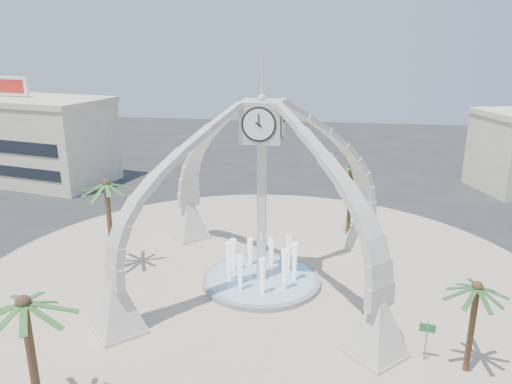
# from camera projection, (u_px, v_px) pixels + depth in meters

# --- Properties ---
(ground) EXTENTS (140.00, 140.00, 0.00)m
(ground) POSITION_uv_depth(u_px,v_px,m) (261.00, 283.00, 33.83)
(ground) COLOR #282828
(ground) RESTS_ON ground
(plaza) EXTENTS (40.00, 40.00, 0.06)m
(plaza) POSITION_uv_depth(u_px,v_px,m) (261.00, 283.00, 33.82)
(plaza) COLOR #CAB196
(plaza) RESTS_ON ground
(clock_tower) EXTENTS (17.94, 17.94, 16.30)m
(clock_tower) POSITION_uv_depth(u_px,v_px,m) (262.00, 192.00, 31.92)
(clock_tower) COLOR beige
(clock_tower) RESTS_ON ground
(fountain) EXTENTS (8.00, 8.00, 3.62)m
(fountain) POSITION_uv_depth(u_px,v_px,m) (261.00, 279.00, 33.74)
(fountain) COLOR gray
(fountain) RESTS_ON ground
(building_nw) EXTENTS (23.75, 13.73, 11.90)m
(building_nw) POSITION_uv_depth(u_px,v_px,m) (18.00, 138.00, 58.00)
(building_nw) COLOR beige
(building_nw) RESTS_ON ground
(palm_east) EXTENTS (3.35, 3.35, 5.30)m
(palm_east) POSITION_uv_depth(u_px,v_px,m) (477.00, 288.00, 23.56)
(palm_east) COLOR brown
(palm_east) RESTS_ON ground
(palm_west) EXTENTS (4.63, 4.63, 7.21)m
(palm_west) POSITION_uv_depth(u_px,v_px,m) (106.00, 185.00, 33.80)
(palm_west) COLOR brown
(palm_west) RESTS_ON ground
(palm_north) EXTENTS (3.81, 3.81, 6.71)m
(palm_north) POSITION_uv_depth(u_px,v_px,m) (351.00, 168.00, 40.35)
(palm_north) COLOR brown
(palm_north) RESTS_ON ground
(palm_south) EXTENTS (4.98, 4.98, 6.57)m
(palm_south) POSITION_uv_depth(u_px,v_px,m) (23.00, 305.00, 19.85)
(palm_south) COLOR brown
(palm_south) RESTS_ON ground
(street_sign) EXTENTS (0.83, 0.17, 2.29)m
(street_sign) POSITION_uv_depth(u_px,v_px,m) (427.00, 333.00, 25.23)
(street_sign) COLOR slate
(street_sign) RESTS_ON ground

